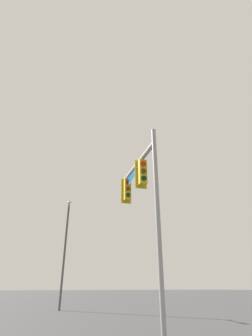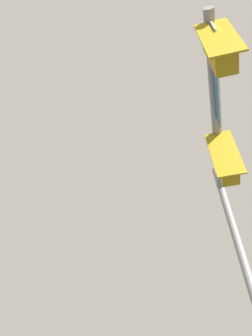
# 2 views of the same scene
# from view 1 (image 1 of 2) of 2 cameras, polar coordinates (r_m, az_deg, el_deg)

# --- Properties ---
(signal_pole_near) EXTENTS (4.15, 0.99, 7.38)m
(signal_pole_near) POSITION_cam_1_polar(r_m,az_deg,el_deg) (11.32, 3.08, -4.15)
(signal_pole_near) COLOR gray
(signal_pole_near) RESTS_ON ground_plane
(street_lamp) EXTENTS (2.13, 0.64, 8.43)m
(street_lamp) POSITION_cam_1_polar(r_m,az_deg,el_deg) (23.65, -13.11, -16.20)
(street_lamp) COLOR #4C4C51
(street_lamp) RESTS_ON ground_plane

